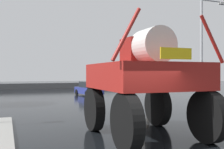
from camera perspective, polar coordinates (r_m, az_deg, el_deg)
ground_plane at (r=24.26m, az=-12.24°, el=-5.48°), size 120.00×120.00×0.00m
oversize_sprayer at (r=10.35m, az=7.14°, el=-1.17°), size 4.22×5.24×4.43m
sedan_ahead at (r=29.52m, az=-4.97°, el=-3.06°), size 2.35×4.31×1.52m
traffic_signal_near_right at (r=15.77m, az=8.70°, el=0.45°), size 0.24×0.54×3.40m
streetlight_near_right at (r=19.96m, az=18.92°, el=5.79°), size 2.19×0.24×7.74m
bare_tree_right at (r=32.14m, az=7.70°, el=4.68°), size 2.88×2.88×6.22m
roadside_barrier at (r=42.36m, az=-16.24°, el=-2.42°), size 30.45×0.24×0.90m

